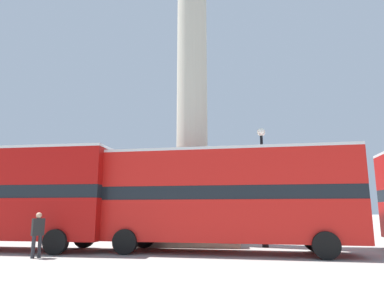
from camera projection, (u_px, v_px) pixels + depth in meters
ground_plane at (192, 243)px, 18.39m from camera, size 200.00×200.00×0.00m
monument_column at (192, 125)px, 19.61m from camera, size 5.11×5.11×18.70m
bus_a at (223, 195)px, 14.61m from camera, size 11.11×3.32×4.30m
equestrian_statue at (84, 211)px, 25.36m from camera, size 3.63×2.81×5.90m
street_lamp at (263, 179)px, 16.92m from camera, size 0.42×0.42×5.85m
pedestrian_near_lamp at (38, 232)px, 12.88m from camera, size 0.40×0.45×1.67m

